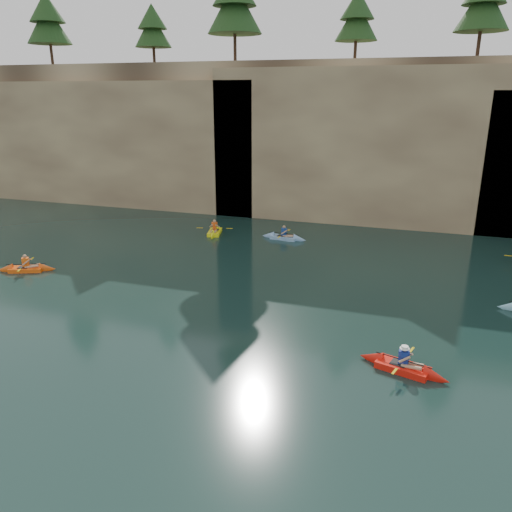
% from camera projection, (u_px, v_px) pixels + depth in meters
% --- Properties ---
extents(ground, '(160.00, 160.00, 0.00)m').
position_uv_depth(ground, '(248.00, 373.00, 17.42)').
color(ground, black).
rests_on(ground, ground).
extents(cliff, '(70.00, 16.00, 12.00)m').
position_uv_depth(cliff, '(361.00, 133.00, 42.64)').
color(cliff, tan).
rests_on(cliff, ground).
extents(cliff_slab_west, '(26.00, 2.40, 10.56)m').
position_uv_depth(cliff_slab_west, '(110.00, 142.00, 42.05)').
color(cliff_slab_west, tan).
rests_on(cliff_slab_west, ground).
extents(cliff_slab_center, '(24.00, 2.40, 11.40)m').
position_uv_depth(cliff_slab_center, '(377.00, 146.00, 35.46)').
color(cliff_slab_center, tan).
rests_on(cliff_slab_center, ground).
extents(sea_cave_west, '(4.50, 1.00, 4.00)m').
position_uv_depth(sea_cave_west, '(130.00, 184.00, 41.90)').
color(sea_cave_west, black).
rests_on(sea_cave_west, ground).
extents(sea_cave_center, '(3.50, 1.00, 3.20)m').
position_uv_depth(sea_cave_center, '(291.00, 199.00, 37.92)').
color(sea_cave_center, black).
rests_on(sea_cave_center, ground).
extents(sea_cave_east, '(5.00, 1.00, 4.50)m').
position_uv_depth(sea_cave_east, '(493.00, 202.00, 33.61)').
color(sea_cave_east, black).
rests_on(sea_cave_east, ground).
extents(main_kayaker, '(3.30, 2.13, 1.20)m').
position_uv_depth(main_kayaker, '(403.00, 367.00, 17.50)').
color(main_kayaker, red).
rests_on(main_kayaker, ground).
extents(kayaker_orange, '(3.14, 2.19, 1.18)m').
position_uv_depth(kayaker_orange, '(26.00, 269.00, 27.25)').
color(kayaker_orange, '#FF5510').
rests_on(kayaker_orange, ground).
extents(kayaker_yellow, '(2.43, 3.17, 1.26)m').
position_uv_depth(kayaker_yellow, '(215.00, 232.00, 34.38)').
color(kayaker_yellow, '#FFF815').
rests_on(kayaker_yellow, ground).
extents(kayaker_ltblue_mid, '(3.14, 2.32, 1.18)m').
position_uv_depth(kayaker_ltblue_mid, '(284.00, 237.00, 33.14)').
color(kayaker_ltblue_mid, '#7FA7D5').
rests_on(kayaker_ltblue_mid, ground).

